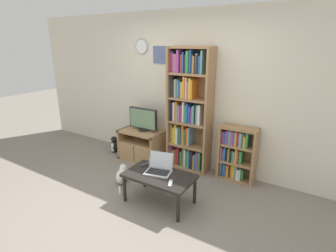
% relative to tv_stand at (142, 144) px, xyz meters
% --- Properties ---
extents(ground_plane, '(18.00, 18.00, 0.00)m').
position_rel_tv_stand_xyz_m(ground_plane, '(0.82, -1.44, -0.28)').
color(ground_plane, gray).
extents(wall_back, '(7.09, 0.09, 2.60)m').
position_rel_tv_stand_xyz_m(wall_back, '(0.81, 0.32, 1.02)').
color(wall_back, beige).
rests_on(wall_back, ground_plane).
extents(tv_stand, '(0.78, 0.51, 0.56)m').
position_rel_tv_stand_xyz_m(tv_stand, '(0.00, 0.00, 0.00)').
color(tv_stand, tan).
rests_on(tv_stand, ground_plane).
extents(television, '(0.58, 0.18, 0.42)m').
position_rel_tv_stand_xyz_m(television, '(0.03, 0.02, 0.48)').
color(television, black).
rests_on(television, tv_stand).
extents(bookshelf_tall, '(0.72, 0.31, 2.04)m').
position_rel_tv_stand_xyz_m(bookshelf_tall, '(0.88, 0.14, 0.73)').
color(bookshelf_tall, '#9E754C').
rests_on(bookshelf_tall, ground_plane).
extents(bookshelf_short, '(0.57, 0.26, 0.87)m').
position_rel_tv_stand_xyz_m(bookshelf_short, '(1.72, 0.16, 0.15)').
color(bookshelf_short, '#9E754C').
rests_on(bookshelf_short, ground_plane).
extents(coffee_table, '(0.92, 0.54, 0.42)m').
position_rel_tv_stand_xyz_m(coffee_table, '(1.06, -1.01, 0.09)').
color(coffee_table, black).
rests_on(coffee_table, ground_plane).
extents(laptop, '(0.39, 0.34, 0.25)m').
position_rel_tv_stand_xyz_m(laptop, '(1.01, -0.94, 0.20)').
color(laptop, '#B7BABC').
rests_on(laptop, coffee_table).
extents(remote_near_laptop, '(0.10, 0.16, 0.02)m').
position_rel_tv_stand_xyz_m(remote_near_laptop, '(1.31, -1.14, 0.15)').
color(remote_near_laptop, '#99999E').
rests_on(remote_near_laptop, coffee_table).
extents(remote_far_from_laptop, '(0.10, 0.16, 0.02)m').
position_rel_tv_stand_xyz_m(remote_far_from_laptop, '(0.74, -0.87, 0.15)').
color(remote_far_from_laptop, '#38383A').
rests_on(remote_far_from_laptop, coffee_table).
extents(cat, '(0.36, 0.47, 0.28)m').
position_rel_tv_stand_xyz_m(cat, '(0.27, -0.87, -0.16)').
color(cat, white).
rests_on(cat, ground_plane).
extents(penguin_figurine, '(0.18, 0.16, 0.33)m').
position_rel_tv_stand_xyz_m(penguin_figurine, '(-0.64, -0.06, -0.13)').
color(penguin_figurine, black).
rests_on(penguin_figurine, ground_plane).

